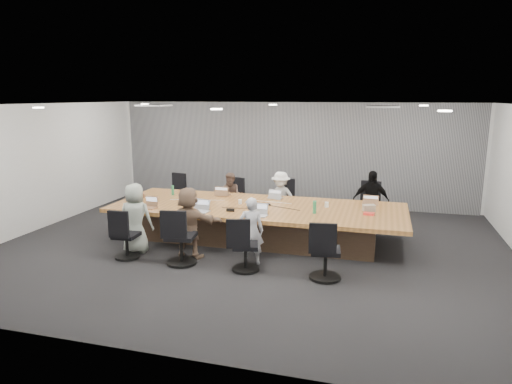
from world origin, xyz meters
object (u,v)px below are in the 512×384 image
(conference_table, at_px, (257,221))
(snack_packet, at_px, (369,214))
(chair_6, at_px, (246,250))
(person_6, at_px, (251,231))
(chair_1, at_px, (236,202))
(person_5, at_px, (189,223))
(chair_2, at_px, (284,204))
(chair_7, at_px, (326,255))
(laptop_4, at_px, (149,208))
(laptop_5, at_px, (200,211))
(bottle_clear, at_px, (184,196))
(bottle_green_left, at_px, (173,190))
(person_4, at_px, (135,218))
(person_3, at_px, (371,201))
(person_1, at_px, (232,197))
(laptop_6, at_px, (259,216))
(laptop_3, at_px, (370,203))
(chair_0, at_px, (178,197))
(bottle_green_right, at_px, (315,207))
(laptop_2, at_px, (275,198))
(stapler, at_px, (230,210))
(laptop_1, at_px, (224,195))
(person_2, at_px, (281,198))
(chair_4, at_px, (127,239))
(mug_brown, at_px, (143,196))
(chair_5, at_px, (181,241))
(canvas_bag, at_px, (369,208))
(chair_3, at_px, (371,208))

(conference_table, height_order, snack_packet, snack_packet)
(chair_6, relative_size, person_6, 0.61)
(chair_1, relative_size, person_5, 0.54)
(chair_2, xyz_separation_m, chair_7, (1.44, -3.40, 0.02))
(chair_7, relative_size, laptop_4, 2.81)
(laptop_5, xyz_separation_m, bottle_clear, (-0.66, 0.72, 0.11))
(conference_table, distance_m, chair_2, 1.71)
(chair_2, xyz_separation_m, bottle_green_left, (-2.35, -1.20, 0.46))
(conference_table, height_order, person_5, person_5)
(person_4, relative_size, person_6, 1.10)
(person_6, xyz_separation_m, bottle_clear, (-1.87, 1.27, 0.25))
(person_3, bearing_deg, person_1, 178.85)
(person_3, bearing_deg, laptop_6, -133.83)
(laptop_3, relative_size, person_5, 0.24)
(chair_0, height_order, bottle_green_right, bottle_green_right)
(snack_packet, bearing_deg, laptop_2, 155.39)
(chair_2, bearing_deg, chair_7, 108.99)
(bottle_green_left, height_order, stapler, bottle_green_left)
(person_3, relative_size, laptop_3, 4.28)
(laptop_1, bearing_deg, person_2, -156.75)
(chair_6, bearing_deg, chair_4, 163.88)
(conference_table, relative_size, laptop_2, 19.81)
(chair_6, bearing_deg, person_5, 147.66)
(chair_1, bearing_deg, person_2, 173.93)
(laptop_1, bearing_deg, laptop_3, 178.83)
(laptop_1, bearing_deg, person_1, -91.17)
(person_2, bearing_deg, laptop_2, -78.88)
(chair_2, distance_m, person_1, 1.28)
(chair_0, relative_size, laptop_6, 2.76)
(bottle_green_right, height_order, mug_brown, bottle_green_right)
(snack_packet, bearing_deg, chair_7, -111.66)
(laptop_3, height_order, laptop_5, same)
(snack_packet, bearing_deg, laptop_3, 90.41)
(person_5, bearing_deg, chair_5, 92.68)
(chair_4, bearing_deg, mug_brown, 107.38)
(laptop_2, bearing_deg, bottle_green_left, 17.88)
(bottle_green_right, bearing_deg, laptop_1, 153.70)
(chair_5, height_order, person_5, person_5)
(chair_1, relative_size, person_1, 0.62)
(person_4, distance_m, laptop_5, 1.24)
(person_4, xyz_separation_m, laptop_4, (0.00, 0.55, 0.07))
(laptop_2, bearing_deg, chair_5, 76.07)
(conference_table, bearing_deg, canvas_bag, 4.39)
(chair_3, distance_m, person_2, 2.09)
(chair_7, height_order, bottle_green_right, bottle_green_right)
(chair_7, distance_m, canvas_bag, 2.01)
(chair_7, relative_size, bottle_green_right, 3.27)
(person_4, xyz_separation_m, laptop_5, (1.10, 0.55, 0.07))
(laptop_5, bearing_deg, person_5, -81.31)
(chair_6, xyz_separation_m, person_3, (1.98, 3.05, 0.31))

